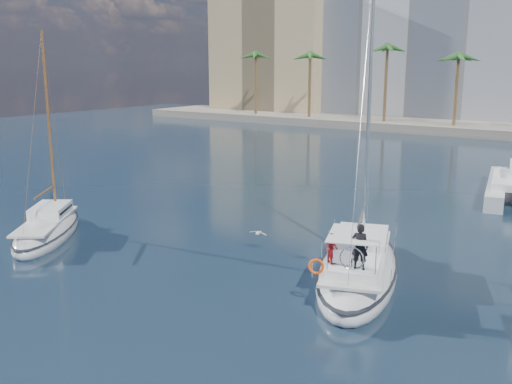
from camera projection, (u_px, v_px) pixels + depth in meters
The scene contains 9 objects.
ground at pixel (254, 257), 28.36m from camera, with size 160.00×160.00×0.00m, color black.
quay at pixel (509, 130), 77.31m from camera, with size 120.00×14.00×1.20m, color gray.
building_modern at pixel (452, 34), 90.63m from camera, with size 42.00×16.00×28.00m, color silver.
building_tan_left at pixel (279, 55), 104.62m from camera, with size 22.00×14.00×22.00m, color tan.
palm_left at pixel (282, 58), 90.71m from camera, with size 3.60×3.60×12.30m.
palm_centre at pixel (510, 57), 71.96m from camera, with size 3.60×3.60×12.30m.
main_sloop at pixel (358, 268), 25.37m from camera, with size 6.79×11.31×16.01m.
small_sloop at pixel (48, 230), 31.51m from camera, with size 7.00×8.19×11.88m.
seagull at pixel (258, 233), 29.13m from camera, with size 1.03×0.44×0.19m.
Camera 1 is at (15.33, -22.17, 9.41)m, focal length 40.00 mm.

